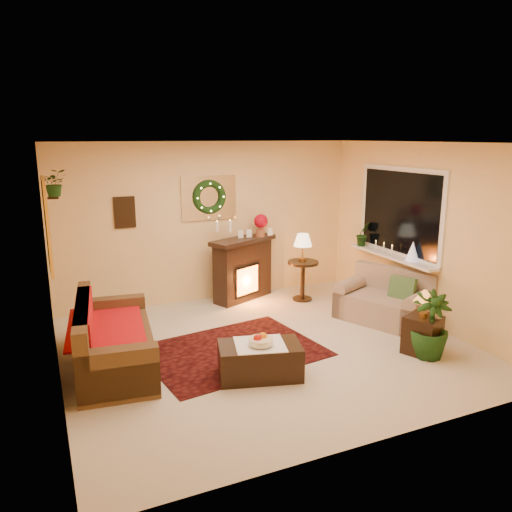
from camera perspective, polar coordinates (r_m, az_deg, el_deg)
name	(u,v)px	position (r m, az deg, el deg)	size (l,w,h in m)	color
floor	(267,348)	(6.59, 1.25, -10.44)	(5.00, 5.00, 0.00)	beige
ceiling	(268,143)	(6.02, 1.38, 12.81)	(5.00, 5.00, 0.00)	white
wall_back	(209,222)	(8.22, -5.38, 3.86)	(5.00, 5.00, 0.00)	#EFD88C
wall_front	(382,305)	(4.32, 14.17, -5.47)	(5.00, 5.00, 0.00)	#EFD88C
wall_left	(50,272)	(5.61, -22.46, -1.70)	(4.50, 4.50, 0.00)	#EFD88C
wall_right	(425,235)	(7.56, 18.74, 2.34)	(4.50, 4.50, 0.00)	#EFD88C
area_rug	(233,351)	(6.49, -2.69, -10.78)	(2.14, 1.61, 0.01)	#72050A
sofa	(115,332)	(6.17, -15.82, -8.34)	(0.83, 1.90, 0.82)	#3C291E
red_throw	(106,326)	(6.33, -16.82, -7.62)	(0.87, 1.42, 0.02)	red
fireplace	(243,267)	(8.31, -1.52, -1.27)	(1.06, 0.34, 0.98)	#331D0F
poinsettia	(261,221)	(8.30, 0.57, 4.01)	(0.23, 0.23, 0.23)	#AD0419
mantel_candle_a	(217,227)	(8.02, -4.45, 3.34)	(0.06, 0.06, 0.17)	beige
mantel_candle_b	(230,226)	(8.05, -2.99, 3.40)	(0.06, 0.06, 0.19)	white
mantel_mirror	(209,198)	(8.15, -5.40, 6.61)	(0.92, 0.02, 0.72)	white
wreath	(210,197)	(8.11, -5.31, 6.72)	(0.55, 0.55, 0.11)	#194719
wall_art	(125,212)	(7.85, -14.78, 4.85)	(0.32, 0.03, 0.48)	#381E11
gold_mirror	(47,225)	(5.82, -22.77, 3.32)	(0.03, 0.84, 1.00)	gold
hanging_plant	(56,196)	(6.53, -21.91, 6.37)	(0.33, 0.28, 0.36)	#194719
loveseat	(385,294)	(7.57, 14.49, -4.25)	(0.76, 1.31, 0.76)	#95785D
window_frame	(400,212)	(7.92, 16.12, 4.84)	(0.03, 1.86, 1.36)	white
window_glass	(399,212)	(7.91, 16.04, 4.83)	(0.02, 1.70, 1.22)	black
window_sill	(391,256)	(7.98, 15.23, -0.02)	(0.22, 1.86, 0.04)	white
mini_tree	(413,251)	(7.64, 17.47, 0.54)	(0.19, 0.19, 0.29)	white
sill_plant	(363,234)	(8.48, 12.12, 2.43)	(0.29, 0.23, 0.53)	#193B14
side_table_round	(303,281)	(8.35, 5.35, -2.86)	(0.51, 0.51, 0.66)	black
lamp_cream	(303,248)	(8.25, 5.36, 0.91)	(0.30, 0.30, 0.47)	beige
end_table_square	(423,333)	(6.68, 18.50, -8.32)	(0.40, 0.40, 0.49)	black
lamp_tiffany	(425,297)	(6.50, 18.73, -4.49)	(0.27, 0.27, 0.40)	#FCA125
coffee_table	(260,359)	(5.78, 0.44, -11.73)	(0.93, 0.51, 0.39)	#341A0F
fruit_bowl	(261,341)	(5.64, 0.54, -9.70)	(0.27, 0.27, 0.06)	beige
floor_palm	(430,323)	(6.52, 19.27, -7.20)	(1.40, 1.40, 2.50)	#2A592B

